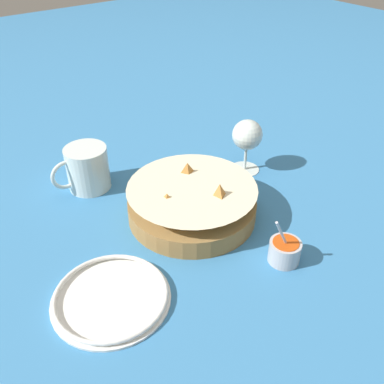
% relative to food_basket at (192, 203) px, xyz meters
% --- Properties ---
extents(ground_plane, '(4.00, 4.00, 0.00)m').
position_rel_food_basket_xyz_m(ground_plane, '(-0.02, -0.01, -0.03)').
color(ground_plane, teal).
extents(food_basket, '(0.27, 0.27, 0.10)m').
position_rel_food_basket_xyz_m(food_basket, '(0.00, 0.00, 0.00)').
color(food_basket, olive).
rests_on(food_basket, ground_plane).
extents(sauce_cup, '(0.07, 0.06, 0.11)m').
position_rel_food_basket_xyz_m(sauce_cup, '(-0.05, 0.21, -0.01)').
color(sauce_cup, '#B7B7BC').
rests_on(sauce_cup, ground_plane).
extents(wine_glass, '(0.07, 0.07, 0.13)m').
position_rel_food_basket_xyz_m(wine_glass, '(-0.21, -0.07, 0.06)').
color(wine_glass, silver).
rests_on(wine_glass, ground_plane).
extents(beer_mug, '(0.13, 0.10, 0.10)m').
position_rel_food_basket_xyz_m(beer_mug, '(0.12, -0.23, 0.01)').
color(beer_mug, silver).
rests_on(beer_mug, ground_plane).
extents(side_plate, '(0.20, 0.20, 0.01)m').
position_rel_food_basket_xyz_m(side_plate, '(0.25, 0.10, -0.03)').
color(side_plate, white).
rests_on(side_plate, ground_plane).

